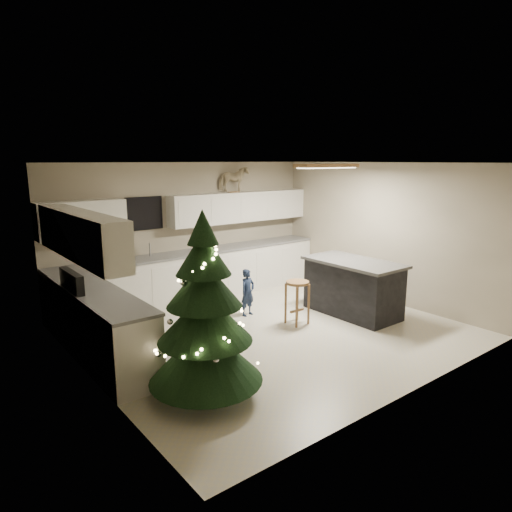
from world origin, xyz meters
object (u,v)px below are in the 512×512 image
object	(u,v)px
island	(353,287)
toddler	(248,292)
rocking_horse	(234,179)
christmas_tree	(205,322)
bar_stool	(297,292)

from	to	relation	value
island	toddler	distance (m)	1.83
toddler	rocking_horse	xyz separation A→B (m)	(0.80, 1.51, 1.86)
christmas_tree	island	bearing A→B (deg)	13.53
christmas_tree	toddler	size ratio (longest dim) A/B	2.62
rocking_horse	island	bearing A→B (deg)	-154.77
bar_stool	toddler	bearing A→B (deg)	115.13
christmas_tree	rocking_horse	bearing A→B (deg)	50.35
island	rocking_horse	xyz separation A→B (m)	(-0.69, 2.57, 1.79)
bar_stool	rocking_horse	xyz separation A→B (m)	(0.41, 2.34, 1.73)
island	toddler	xyz separation A→B (m)	(-1.49, 1.06, -0.07)
christmas_tree	rocking_horse	size ratio (longest dim) A/B	3.42
christmas_tree	toddler	world-z (taller)	christmas_tree
christmas_tree	toddler	distance (m)	2.82
christmas_tree	rocking_horse	distance (m)	4.65
bar_stool	rocking_horse	size ratio (longest dim) A/B	1.15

